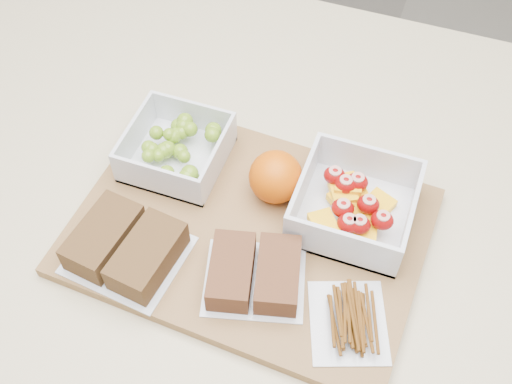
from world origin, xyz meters
TOP-DOWN VIEW (x-y plane):
  - counter at (0.00, 0.00)m, footprint 1.20×0.90m
  - cutting_board at (0.00, -0.03)m, footprint 0.43×0.32m
  - grape_container at (-0.13, 0.04)m, footprint 0.12×0.12m
  - fruit_container at (0.11, 0.03)m, footprint 0.14×0.14m
  - orange at (0.01, 0.03)m, footprint 0.07×0.07m
  - sandwich_bag_left at (-0.12, -0.11)m, footprint 0.14×0.13m
  - sandwich_bag_center at (0.03, -0.10)m, footprint 0.14×0.13m
  - pretzel_bag at (0.15, -0.11)m, footprint 0.11×0.12m

SIDE VIEW (x-z plane):
  - counter at x=0.00m, z-range 0.00..0.90m
  - cutting_board at x=0.00m, z-range 0.90..0.92m
  - pretzel_bag at x=0.15m, z-range 0.92..0.94m
  - sandwich_bag_center at x=0.03m, z-range 0.92..0.95m
  - sandwich_bag_left at x=-0.12m, z-range 0.92..0.96m
  - grape_container at x=-0.13m, z-range 0.91..0.96m
  - fruit_container at x=0.11m, z-range 0.91..0.97m
  - orange at x=0.01m, z-range 0.92..0.98m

